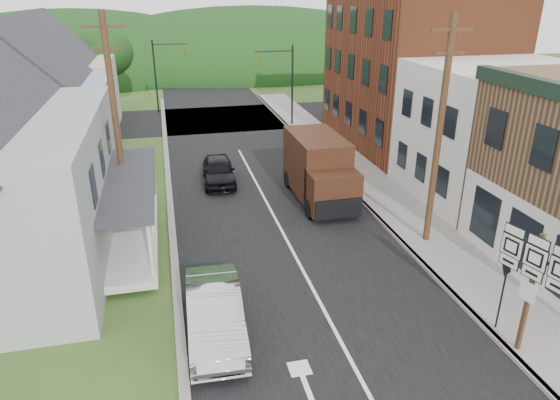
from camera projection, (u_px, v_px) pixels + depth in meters
ground at (323, 308)px, 16.46m from camera, size 120.00×120.00×0.00m
road at (263, 196)px, 25.43m from camera, size 9.00×90.00×0.02m
cross_road at (222, 119)px, 40.68m from camera, size 60.00×9.00×0.02m
sidewalk_right at (387, 199)px, 24.84m from camera, size 2.80×55.00×0.15m
curb_right at (361, 201)px, 24.56m from camera, size 0.20×55.00×0.15m
curb_left at (171, 220)px, 22.63m from camera, size 0.30×55.00×0.12m
storefront_white at (499, 133)px, 24.29m from camera, size 8.00×7.00×6.50m
storefront_red at (412, 69)px, 32.13m from camera, size 8.00×12.00×10.00m
house_blue at (45, 106)px, 27.96m from camera, size 7.14×8.16×7.28m
house_cream at (62, 80)px, 35.93m from camera, size 7.14×8.16×7.28m
utility_pole_right at (439, 133)px, 18.96m from camera, size 1.60×0.26×9.00m
utility_pole_left at (116, 123)px, 20.46m from camera, size 1.60×0.26×9.00m
traffic_signal_right at (283, 77)px, 36.98m from camera, size 2.87×0.20×6.00m
traffic_signal_left at (163, 67)px, 41.45m from camera, size 2.87×0.20×6.00m
tree_left_d at (104, 53)px, 41.38m from camera, size 4.80×4.80×6.94m
forested_ridge at (196, 69)px, 65.80m from camera, size 90.00×30.00×16.00m
silver_sedan at (215, 313)px, 14.90m from camera, size 1.79×4.69×1.53m
dark_sedan at (219, 171)px, 26.83m from camera, size 1.87×4.21×1.41m
delivery_van at (319, 169)px, 24.33m from camera, size 2.39×5.69×3.18m
route_sign_cluster at (532, 277)px, 13.44m from camera, size 0.61×2.06×3.69m
warning_sign at (504, 282)px, 14.66m from camera, size 0.20×0.68×2.52m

